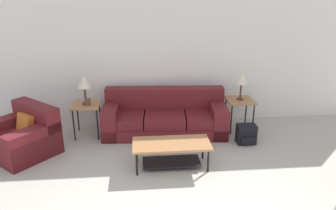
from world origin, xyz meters
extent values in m
cube|color=white|center=(0.00, 4.15, 1.30)|extent=(9.05, 0.06, 2.60)
cube|color=maroon|center=(-0.02, 3.50, 0.11)|extent=(2.35, 1.03, 0.22)
cube|color=maroon|center=(-0.79, 3.53, 0.32)|extent=(0.80, 0.85, 0.20)
cube|color=maroon|center=(-0.02, 3.48, 0.32)|extent=(0.80, 0.85, 0.20)
cube|color=maroon|center=(0.74, 3.43, 0.32)|extent=(0.80, 0.85, 0.20)
cube|color=maroon|center=(0.00, 3.82, 0.62)|extent=(2.31, 0.41, 0.40)
cube|color=maroon|center=(-1.03, 3.57, 0.29)|extent=(0.34, 0.90, 0.58)
cube|color=maroon|center=(0.99, 3.44, 0.29)|extent=(0.34, 0.90, 0.58)
cube|color=maroon|center=(-2.48, 2.89, 0.20)|extent=(1.39, 1.38, 0.40)
cube|color=maroon|center=(-2.26, 3.13, 0.60)|extent=(0.95, 0.89, 0.40)
cube|color=maroon|center=(-2.77, 3.15, 0.28)|extent=(0.81, 0.86, 0.56)
cube|color=maroon|center=(-2.20, 2.63, 0.28)|extent=(0.81, 0.86, 0.56)
cube|color=orange|center=(-2.41, 2.97, 0.50)|extent=(0.38, 0.37, 0.36)
cube|color=#A87042|center=(-0.02, 2.24, 0.39)|extent=(1.19, 0.54, 0.04)
cylinder|color=black|center=(-0.56, 2.03, 0.19)|extent=(0.03, 0.03, 0.38)
cylinder|color=black|center=(0.52, 2.03, 0.19)|extent=(0.03, 0.03, 0.38)
cylinder|color=black|center=(-0.56, 2.45, 0.19)|extent=(0.03, 0.03, 0.38)
cylinder|color=black|center=(0.52, 2.45, 0.19)|extent=(0.03, 0.03, 0.38)
cube|color=black|center=(-0.02, 2.24, 0.08)|extent=(0.90, 0.38, 0.02)
cube|color=#A87042|center=(-1.48, 3.55, 0.61)|extent=(0.50, 0.52, 0.03)
cylinder|color=black|center=(-1.69, 3.33, 0.30)|extent=(0.03, 0.03, 0.60)
cylinder|color=black|center=(-1.27, 3.33, 0.30)|extent=(0.03, 0.03, 0.60)
cylinder|color=black|center=(-1.69, 3.77, 0.30)|extent=(0.03, 0.03, 0.60)
cylinder|color=black|center=(-1.27, 3.77, 0.30)|extent=(0.03, 0.03, 0.60)
cube|color=#A87042|center=(1.43, 3.55, 0.61)|extent=(0.50, 0.52, 0.03)
cylinder|color=black|center=(1.22, 3.33, 0.30)|extent=(0.03, 0.03, 0.60)
cylinder|color=black|center=(1.65, 3.33, 0.30)|extent=(0.03, 0.03, 0.60)
cylinder|color=black|center=(1.22, 3.77, 0.30)|extent=(0.03, 0.03, 0.60)
cylinder|color=black|center=(1.65, 3.77, 0.30)|extent=(0.03, 0.03, 0.60)
cylinder|color=#472D1E|center=(-1.48, 3.55, 0.63)|extent=(0.14, 0.14, 0.02)
cylinder|color=#472D1E|center=(-1.48, 3.55, 0.79)|extent=(0.04, 0.04, 0.30)
cone|color=beige|center=(-1.48, 3.55, 1.05)|extent=(0.25, 0.25, 0.22)
cylinder|color=#472D1E|center=(1.43, 3.55, 0.63)|extent=(0.14, 0.14, 0.02)
cylinder|color=#472D1E|center=(1.43, 3.55, 0.79)|extent=(0.04, 0.04, 0.30)
cone|color=beige|center=(1.43, 3.55, 1.05)|extent=(0.25, 0.25, 0.22)
cube|color=black|center=(1.40, 2.94, 0.18)|extent=(0.34, 0.22, 0.35)
cube|color=black|center=(1.40, 2.81, 0.11)|extent=(0.25, 0.05, 0.14)
cylinder|color=black|center=(1.31, 3.07, 0.19)|extent=(0.02, 0.02, 0.26)
cylinder|color=black|center=(1.49, 3.07, 0.19)|extent=(0.02, 0.02, 0.26)
cube|color=#4C3828|center=(-1.42, 3.47, 0.69)|extent=(0.10, 0.04, 0.13)
camera|label=1|loc=(-0.48, -2.25, 2.65)|focal=35.00mm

